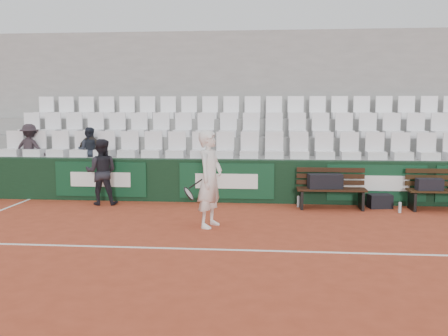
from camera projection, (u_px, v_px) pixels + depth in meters
ground at (218, 250)px, 7.83m from camera, size 80.00×80.00×0.00m
court_baseline at (218, 250)px, 7.83m from camera, size 18.00×0.06×0.01m
back_barrier at (238, 181)px, 11.71m from camera, size 18.00×0.34×1.00m
grandstand_tier_front at (237, 177)px, 12.34m from camera, size 18.00×0.95×1.00m
grandstand_tier_mid at (240, 164)px, 13.25m from camera, size 18.00×0.95×1.45m
grandstand_tier_back at (242, 152)px, 14.16m from camera, size 18.00×0.95×1.90m
grandstand_rear_wall at (243, 108)px, 14.63m from camera, size 18.00×0.30×4.40m
seat_row_front at (237, 145)px, 12.07m from camera, size 11.90×0.44×0.63m
seat_row_mid at (239, 125)px, 12.95m from camera, size 11.90×0.44×0.63m
seat_row_back at (241, 107)px, 13.84m from camera, size 11.90×0.44×0.63m
bench_left at (331, 199)px, 10.97m from camera, size 1.50×0.56×0.45m
bench_right at (443, 200)px, 10.78m from camera, size 1.50×0.56×0.45m
sports_bag_left at (325, 181)px, 10.95m from camera, size 0.77×0.41×0.31m
sports_bag_right at (429, 184)px, 10.71m from camera, size 0.55×0.28×0.25m
sports_bag_ground at (380, 201)px, 11.05m from camera, size 0.54×0.39×0.30m
water_bottle_near at (299, 201)px, 11.14m from camera, size 0.07×0.07×0.26m
water_bottle_far at (400, 207)px, 10.54m from camera, size 0.06×0.06×0.23m
tennis_player at (210, 179)px, 9.24m from camera, size 0.80×0.76×1.80m
ball_kid at (101, 172)px, 11.38m from camera, size 0.80×0.66×1.51m
spectator_a at (29, 131)px, 12.55m from camera, size 0.83×0.50×1.25m
spectator_b at (90, 133)px, 12.41m from camera, size 0.68×0.29×1.16m
spectator_c at (89, 133)px, 12.42m from camera, size 0.60×0.49×1.18m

